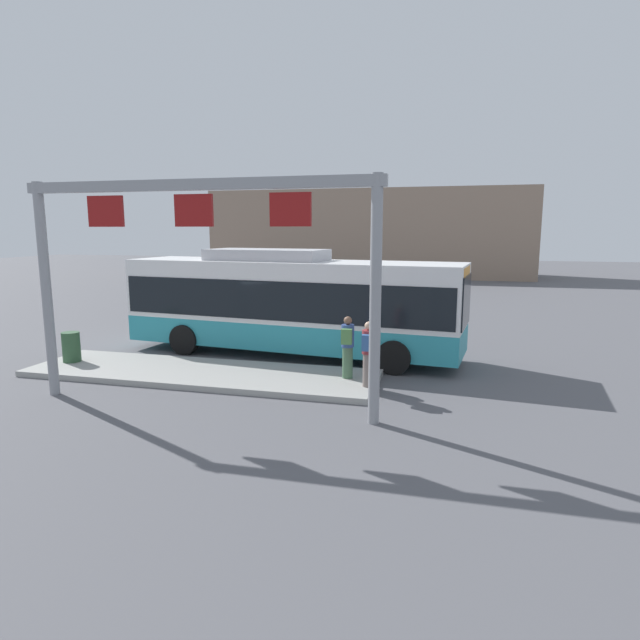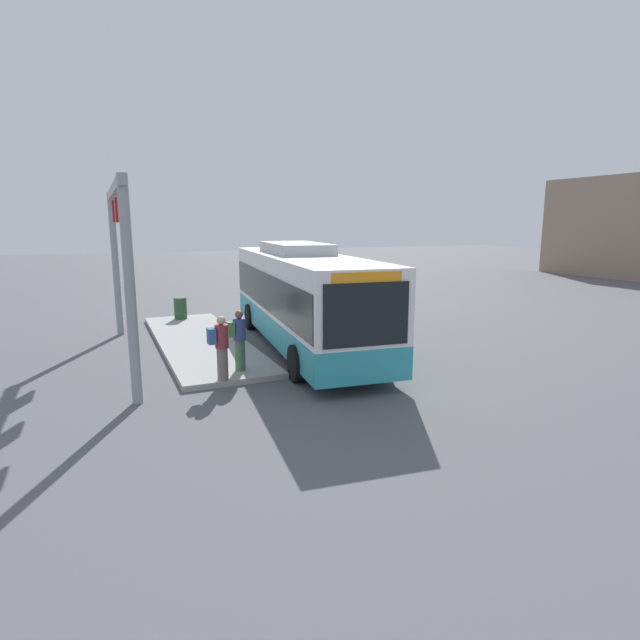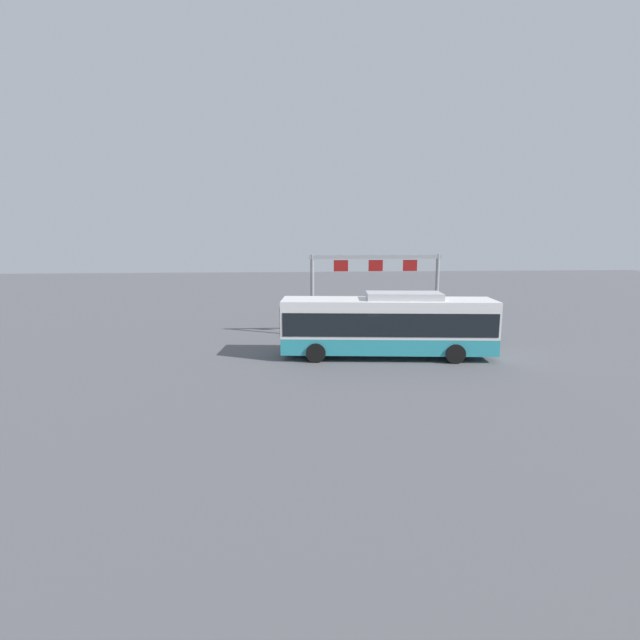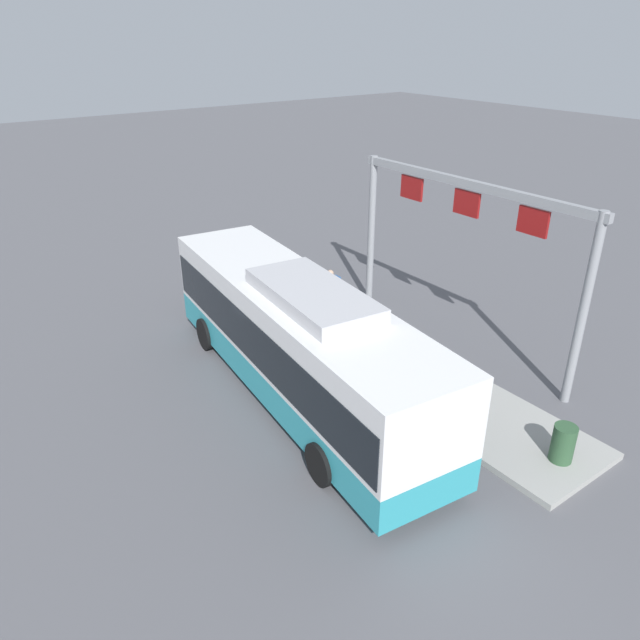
% 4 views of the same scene
% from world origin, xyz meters
% --- Properties ---
extents(ground_plane, '(120.00, 120.00, 0.00)m').
position_xyz_m(ground_plane, '(0.00, 0.00, 0.00)').
color(ground_plane, '#56565B').
extents(platform_curb, '(10.00, 2.80, 0.16)m').
position_xyz_m(platform_curb, '(-1.70, -3.12, 0.08)').
color(platform_curb, '#9E9E99').
rests_on(platform_curb, ground).
extents(bus_main, '(11.27, 3.68, 3.46)m').
position_xyz_m(bus_main, '(-0.01, 0.00, 1.81)').
color(bus_main, teal).
rests_on(bus_main, ground).
extents(person_boarding, '(0.36, 0.54, 1.67)m').
position_xyz_m(person_boarding, '(3.15, -3.50, 1.05)').
color(person_boarding, slate).
rests_on(person_boarding, platform_curb).
extents(person_waiting_near, '(0.37, 0.54, 1.67)m').
position_xyz_m(person_waiting_near, '(2.48, -2.86, 1.05)').
color(person_waiting_near, '#476B4C').
rests_on(person_waiting_near, platform_curb).
extents(platform_sign_gantry, '(8.47, 0.24, 5.20)m').
position_xyz_m(platform_sign_gantry, '(-0.42, -5.59, 3.71)').
color(platform_sign_gantry, gray).
rests_on(platform_sign_gantry, ground).
extents(station_building, '(28.30, 8.00, 7.57)m').
position_xyz_m(station_building, '(-2.70, 32.66, 3.78)').
color(station_building, gray).
rests_on(station_building, ground).
extents(trash_bin, '(0.52, 0.52, 0.90)m').
position_xyz_m(trash_bin, '(-5.93, -3.15, 0.61)').
color(trash_bin, '#2D5133').
rests_on(trash_bin, platform_curb).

